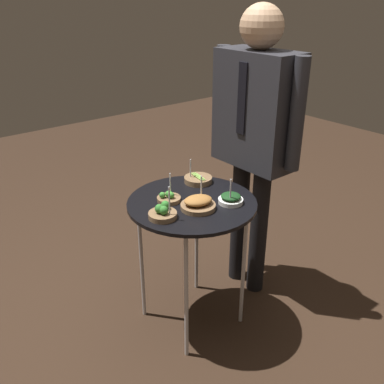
{
  "coord_description": "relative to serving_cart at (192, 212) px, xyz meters",
  "views": [
    {
      "loc": [
        1.45,
        -1.19,
        1.67
      ],
      "look_at": [
        0.0,
        0.0,
        0.78
      ],
      "focal_mm": 40.0,
      "sensor_mm": 36.0,
      "label": 1
    }
  ],
  "objects": [
    {
      "name": "ground_plane",
      "position": [
        0.0,
        0.0,
        -0.67
      ],
      "size": [
        8.0,
        8.0,
        0.0
      ],
      "primitive_type": "plane",
      "color": "black"
    },
    {
      "name": "serving_cart",
      "position": [
        0.0,
        0.0,
        0.0
      ],
      "size": [
        0.64,
        0.64,
        0.73
      ],
      "color": "black",
      "rests_on": "ground_plane"
    },
    {
      "name": "bowl_broccoli_front_right",
      "position": [
        -0.07,
        -0.09,
        0.08
      ],
      "size": [
        0.12,
        0.12,
        0.13
      ],
      "color": "brown",
      "rests_on": "serving_cart"
    },
    {
      "name": "bowl_asparagus_front_center",
      "position": [
        -0.16,
        0.17,
        0.07
      ],
      "size": [
        0.15,
        0.15,
        0.13
      ],
      "color": "brown",
      "rests_on": "serving_cart"
    },
    {
      "name": "bowl_roast_back_left",
      "position": [
        0.08,
        -0.03,
        0.09
      ],
      "size": [
        0.17,
        0.17,
        0.15
      ],
      "color": "brown",
      "rests_on": "serving_cart"
    },
    {
      "name": "bowl_spinach_far_rim",
      "position": [
        0.13,
        0.13,
        0.08
      ],
      "size": [
        0.12,
        0.12,
        0.14
      ],
      "color": "white",
      "rests_on": "serving_cart"
    },
    {
      "name": "bowl_broccoli_mid_right",
      "position": [
        0.04,
        -0.21,
        0.08
      ],
      "size": [
        0.13,
        0.13,
        0.16
      ],
      "color": "brown",
      "rests_on": "serving_cart"
    },
    {
      "name": "waiter_figure",
      "position": [
        -0.04,
        0.47,
        0.35
      ],
      "size": [
        0.6,
        0.23,
        1.62
      ],
      "color": "black",
      "rests_on": "ground_plane"
    }
  ]
}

